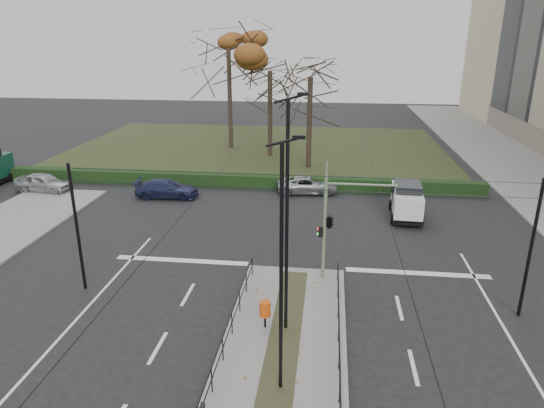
{
  "coord_description": "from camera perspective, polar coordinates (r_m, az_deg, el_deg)",
  "views": [
    {
      "loc": [
        1.43,
        -16.82,
        11.12
      ],
      "look_at": [
        -1.41,
        6.69,
        2.88
      ],
      "focal_mm": 32.0,
      "sensor_mm": 36.0,
      "label": 1
    }
  ],
  "objects": [
    {
      "name": "rust_tree",
      "position": [
        49.8,
        -5.15,
        17.75
      ],
      "size": [
        10.95,
        10.95,
        12.93
      ],
      "color": "black",
      "rests_on": "park"
    },
    {
      "name": "bare_tree_near",
      "position": [
        42.07,
        4.54,
        13.89
      ],
      "size": [
        6.54,
        6.54,
        10.29
      ],
      "color": "black",
      "rests_on": "park"
    },
    {
      "name": "traffic_light",
      "position": [
        22.43,
        6.99,
        -1.86
      ],
      "size": [
        3.48,
        1.97,
        5.11
      ],
      "color": "slate",
      "rests_on": "median_island"
    },
    {
      "name": "parked_car_first",
      "position": [
        40.1,
        -25.32,
        2.28
      ],
      "size": [
        4.36,
        2.07,
        1.44
      ],
      "primitive_type": "imported",
      "rotation": [
        0.0,
        0.0,
        1.48
      ],
      "color": "#97999E",
      "rests_on": "ground"
    },
    {
      "name": "hedge",
      "position": [
        37.71,
        -4.76,
        2.77
      ],
      "size": [
        38.0,
        1.0,
        1.0
      ],
      "primitive_type": "cube",
      "color": "black",
      "rests_on": "ground"
    },
    {
      "name": "bare_tree_center",
      "position": [
        46.33,
        -0.24,
        14.67
      ],
      "size": [
        6.26,
        6.26,
        10.57
      ],
      "color": "black",
      "rests_on": "park"
    },
    {
      "name": "ground",
      "position": [
        20.21,
        1.75,
        -14.19
      ],
      "size": [
        140.0,
        140.0,
        0.0
      ],
      "primitive_type": "plane",
      "color": "black",
      "rests_on": "ground"
    },
    {
      "name": "sidewalk_east",
      "position": [
        43.63,
        28.95,
        2.08
      ],
      "size": [
        8.0,
        90.0,
        0.14
      ],
      "primitive_type": "cube",
      "color": "slate",
      "rests_on": "ground"
    },
    {
      "name": "catenary",
      "position": [
        20.03,
        2.27,
        -3.42
      ],
      "size": [
        20.0,
        34.0,
        6.0
      ],
      "color": "black",
      "rests_on": "ground"
    },
    {
      "name": "streetlamp_median_far",
      "position": [
        17.75,
        1.83,
        -1.63
      ],
      "size": [
        0.77,
        0.16,
        9.19
      ],
      "color": "black",
      "rests_on": "median_island"
    },
    {
      "name": "litter_bin",
      "position": [
        19.48,
        -0.83,
        -12.27
      ],
      "size": [
        0.44,
        0.44,
        1.14
      ],
      "color": "black",
      "rests_on": "median_island"
    },
    {
      "name": "median_railing",
      "position": [
        17.52,
        0.98,
        -16.18
      ],
      "size": [
        4.14,
        13.24,
        0.92
      ],
      "color": "black",
      "rests_on": "median_island"
    },
    {
      "name": "parked_car_third",
      "position": [
        35.86,
        -12.26,
        1.78
      ],
      "size": [
        4.6,
        2.06,
        1.31
      ],
      "primitive_type": "imported",
      "rotation": [
        0.0,
        0.0,
        1.62
      ],
      "color": "#1F254A",
      "rests_on": "ground"
    },
    {
      "name": "median_island",
      "position": [
        18.14,
        0.99,
        -18.33
      ],
      "size": [
        4.4,
        15.0,
        0.14
      ],
      "primitive_type": "cube",
      "color": "slate",
      "rests_on": "ground"
    },
    {
      "name": "white_van",
      "position": [
        32.18,
        15.56,
        0.51
      ],
      "size": [
        2.17,
        4.32,
        2.29
      ],
      "color": "silver",
      "rests_on": "ground"
    },
    {
      "name": "streetlamp_median_near",
      "position": [
        14.74,
        1.17,
        -7.85
      ],
      "size": [
        0.7,
        0.14,
        8.42
      ],
      "color": "black",
      "rests_on": "median_island"
    },
    {
      "name": "park",
      "position": [
        50.6,
        -1.73,
        6.55
      ],
      "size": [
        38.0,
        26.0,
        0.1
      ],
      "primitive_type": "cube",
      "color": "#263018",
      "rests_on": "ground"
    },
    {
      "name": "parked_car_fourth",
      "position": [
        36.15,
        4.19,
        2.26
      ],
      "size": [
        4.68,
        2.54,
        1.25
      ],
      "primitive_type": "imported",
      "rotation": [
        0.0,
        0.0,
        1.68
      ],
      "color": "#97999E",
      "rests_on": "ground"
    }
  ]
}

